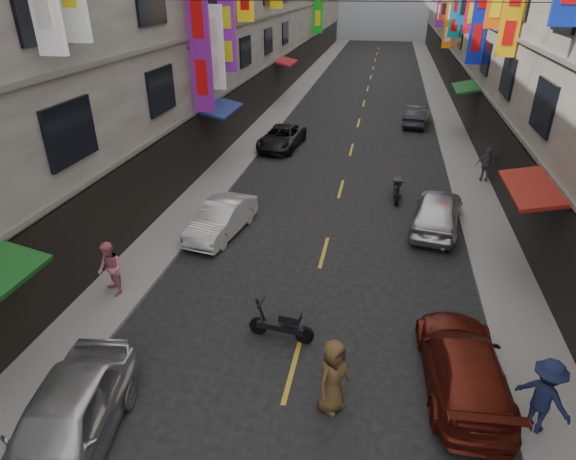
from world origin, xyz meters
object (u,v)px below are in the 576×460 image
at_px(car_right_near, 463,365).
at_px(pedestrian_crossing, 333,376).
at_px(pedestrian_rnear, 544,396).
at_px(car_left_far, 282,137).
at_px(car_left_near, 64,425).
at_px(scooter_crossing, 282,325).
at_px(car_right_far, 417,115).
at_px(car_left_mid, 221,219).
at_px(pedestrian_lfar, 110,269).
at_px(pedestrian_rfar, 487,165).
at_px(scooter_far_right, 397,190).
at_px(car_right_mid, 437,211).

relative_size(car_right_near, pedestrian_crossing, 2.40).
xyz_separation_m(car_right_near, pedestrian_rnear, (1.40, -1.06, 0.38)).
bearing_deg(car_left_far, car_left_near, -84.95).
bearing_deg(car_left_near, scooter_crossing, 41.50).
relative_size(car_left_near, car_right_far, 1.14).
distance_m(car_left_mid, pedestrian_lfar, 4.98).
height_order(car_left_far, car_right_near, car_right_near).
relative_size(pedestrian_lfar, pedestrian_rfar, 1.05).
bearing_deg(scooter_crossing, car_left_far, 18.07).
relative_size(pedestrian_rfar, pedestrian_crossing, 0.89).
xyz_separation_m(car_left_mid, pedestrian_lfar, (-1.92, -4.59, 0.35)).
height_order(pedestrian_rnear, pedestrian_rfar, pedestrian_rnear).
bearing_deg(car_left_near, car_left_mid, 80.66).
height_order(scooter_far_right, car_left_far, car_left_far).
bearing_deg(car_right_near, car_right_mid, -93.74).
relative_size(car_left_near, car_left_mid, 1.17).
relative_size(car_right_near, pedestrian_rnear, 2.45).
bearing_deg(pedestrian_rnear, car_right_near, 4.21).
distance_m(car_right_near, pedestrian_rnear, 1.80).
distance_m(car_left_mid, car_left_far, 10.91).
relative_size(scooter_far_right, car_left_near, 0.40).
xyz_separation_m(car_left_near, car_left_far, (0.00, 20.69, -0.16)).
distance_m(car_right_mid, pedestrian_lfar, 11.95).
xyz_separation_m(car_left_mid, pedestrian_crossing, (5.08, -7.57, 0.29)).
distance_m(car_right_near, pedestrian_lfar, 10.08).
bearing_deg(scooter_far_right, scooter_crossing, 72.41).
bearing_deg(scooter_crossing, pedestrian_rnear, -101.90).
bearing_deg(scooter_crossing, pedestrian_rfar, -22.92).
relative_size(scooter_far_right, car_right_near, 0.41).
bearing_deg(car_left_far, pedestrian_crossing, -69.58).
bearing_deg(scooter_crossing, scooter_far_right, -10.54).
bearing_deg(pedestrian_lfar, scooter_far_right, 86.97).
bearing_deg(pedestrian_lfar, car_left_far, 122.28).
bearing_deg(car_right_far, car_left_mid, 74.57).
xyz_separation_m(car_left_far, pedestrian_crossing, (5.08, -18.48, 0.31)).
height_order(car_right_mid, pedestrian_crossing, pedestrian_crossing).
bearing_deg(pedestrian_lfar, car_right_far, 105.57).
height_order(pedestrian_rnear, pedestrian_crossing, pedestrian_rnear).
height_order(car_left_far, car_right_mid, car_right_mid).
bearing_deg(car_right_near, car_left_far, -68.84).
height_order(car_left_near, pedestrian_lfar, pedestrian_lfar).
distance_m(scooter_far_right, pedestrian_crossing, 12.33).
bearing_deg(scooter_far_right, car_right_near, 96.63).
bearing_deg(pedestrian_crossing, car_left_far, 47.89).
relative_size(pedestrian_lfar, pedestrian_rnear, 0.96).
distance_m(car_left_near, pedestrian_lfar, 5.54).
bearing_deg(pedestrian_crossing, pedestrian_lfar, 99.44).
xyz_separation_m(pedestrian_rnear, pedestrian_rfar, (1.20, 14.74, -0.08)).
distance_m(car_left_far, car_right_near, 19.00).
bearing_deg(scooter_far_right, car_left_far, -44.84).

